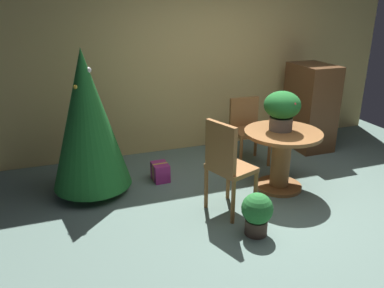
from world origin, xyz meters
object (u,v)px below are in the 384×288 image
at_px(round_dining_table, 281,153).
at_px(wooden_cabinet, 310,107).
at_px(wooden_chair_far, 247,126).
at_px(wooden_chair_left, 226,163).
at_px(gift_box_purple, 160,172).
at_px(potted_plant, 257,212).
at_px(holiday_tree, 87,120).
at_px(flower_vase, 282,108).

relative_size(round_dining_table, wooden_cabinet, 0.71).
height_order(wooden_chair_far, wooden_chair_left, wooden_chair_left).
distance_m(round_dining_table, gift_box_purple, 1.52).
bearing_deg(wooden_chair_far, potted_plant, -113.83).
relative_size(wooden_chair_far, holiday_tree, 0.53).
height_order(holiday_tree, potted_plant, holiday_tree).
bearing_deg(flower_vase, holiday_tree, 164.55).
bearing_deg(wooden_cabinet, wooden_chair_left, -145.27).
distance_m(wooden_chair_far, potted_plant, 1.86).
bearing_deg(round_dining_table, potted_plant, -133.13).
bearing_deg(wooden_cabinet, gift_box_purple, -170.79).
bearing_deg(wooden_cabinet, flower_vase, -138.51).
distance_m(flower_vase, potted_plant, 1.36).
relative_size(round_dining_table, holiday_tree, 0.53).
height_order(round_dining_table, wooden_chair_far, wooden_chair_far).
height_order(wooden_chair_far, potted_plant, wooden_chair_far).
bearing_deg(potted_plant, round_dining_table, 46.87).
height_order(flower_vase, wooden_chair_left, flower_vase).
bearing_deg(wooden_cabinet, wooden_chair_far, -170.36).
relative_size(wooden_chair_left, wooden_cabinet, 0.81).
bearing_deg(wooden_chair_far, wooden_cabinet, 9.64).
distance_m(holiday_tree, gift_box_purple, 1.15).
bearing_deg(potted_plant, flower_vase, 49.04).
xyz_separation_m(wooden_chair_left, wooden_cabinet, (2.02, 1.40, 0.05)).
bearing_deg(wooden_cabinet, potted_plant, -135.33).
relative_size(wooden_chair_far, wooden_chair_left, 0.87).
bearing_deg(gift_box_purple, wooden_chair_left, -65.58).
distance_m(round_dining_table, flower_vase, 0.54).
relative_size(round_dining_table, wooden_chair_far, 1.01).
height_order(round_dining_table, potted_plant, round_dining_table).
xyz_separation_m(wooden_chair_far, potted_plant, (-0.74, -1.68, -0.28)).
distance_m(flower_vase, wooden_chair_far, 0.96).
bearing_deg(wooden_chair_left, round_dining_table, 20.00).
xyz_separation_m(round_dining_table, holiday_tree, (-2.15, 0.65, 0.44)).
bearing_deg(holiday_tree, gift_box_purple, 2.21).
bearing_deg(round_dining_table, wooden_chair_far, 90.00).
height_order(round_dining_table, flower_vase, flower_vase).
bearing_deg(wooden_chair_left, gift_box_purple, 114.42).
bearing_deg(potted_plant, wooden_chair_far, 66.17).
height_order(flower_vase, wooden_chair_far, flower_vase).
height_order(flower_vase, potted_plant, flower_vase).
distance_m(round_dining_table, wooden_cabinet, 1.60).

